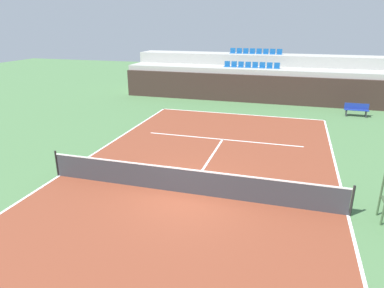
# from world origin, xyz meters

# --- Properties ---
(ground_plane) EXTENTS (80.00, 80.00, 0.00)m
(ground_plane) POSITION_xyz_m (0.00, 0.00, 0.00)
(ground_plane) COLOR #477042
(court_surface) EXTENTS (11.00, 24.00, 0.01)m
(court_surface) POSITION_xyz_m (0.00, 0.00, 0.01)
(court_surface) COLOR brown
(court_surface) RESTS_ON ground_plane
(baseline_far) EXTENTS (11.00, 0.10, 0.00)m
(baseline_far) POSITION_xyz_m (0.00, 11.95, 0.01)
(baseline_far) COLOR white
(baseline_far) RESTS_ON court_surface
(sideline_left) EXTENTS (0.10, 24.00, 0.00)m
(sideline_left) POSITION_xyz_m (-5.45, 0.00, 0.01)
(sideline_left) COLOR white
(sideline_left) RESTS_ON court_surface
(sideline_right) EXTENTS (0.10, 24.00, 0.00)m
(sideline_right) POSITION_xyz_m (5.45, 0.00, 0.01)
(sideline_right) COLOR white
(sideline_right) RESTS_ON court_surface
(service_line_far) EXTENTS (8.26, 0.10, 0.00)m
(service_line_far) POSITION_xyz_m (0.00, 6.40, 0.01)
(service_line_far) COLOR white
(service_line_far) RESTS_ON court_surface
(centre_service_line) EXTENTS (0.10, 6.40, 0.00)m
(centre_service_line) POSITION_xyz_m (0.00, 3.20, 0.01)
(centre_service_line) COLOR white
(centre_service_line) RESTS_ON court_surface
(back_wall) EXTENTS (20.14, 0.30, 2.11)m
(back_wall) POSITION_xyz_m (0.00, 15.85, 1.06)
(back_wall) COLOR #33231E
(back_wall) RESTS_ON ground_plane
(stands_tier_lower) EXTENTS (20.14, 2.40, 2.49)m
(stands_tier_lower) POSITION_xyz_m (0.00, 17.20, 1.25)
(stands_tier_lower) COLOR #9E9E99
(stands_tier_lower) RESTS_ON ground_plane
(stands_tier_upper) EXTENTS (20.14, 2.40, 3.36)m
(stands_tier_upper) POSITION_xyz_m (0.00, 19.60, 1.68)
(stands_tier_upper) COLOR #9E9E99
(stands_tier_upper) RESTS_ON ground_plane
(seating_row_lower) EXTENTS (4.37, 0.44, 0.44)m
(seating_row_lower) POSITION_xyz_m (0.00, 17.29, 2.62)
(seating_row_lower) COLOR #145193
(seating_row_lower) RESTS_ON stands_tier_lower
(seating_row_upper) EXTENTS (4.37, 0.44, 0.44)m
(seating_row_upper) POSITION_xyz_m (0.00, 19.69, 3.48)
(seating_row_upper) COLOR #145193
(seating_row_upper) RESTS_ON stands_tier_upper
(tennis_net) EXTENTS (11.08, 0.08, 1.07)m
(tennis_net) POSITION_xyz_m (0.00, 0.00, 0.51)
(tennis_net) COLOR black
(tennis_net) RESTS_ON court_surface
(player_bench) EXTENTS (1.50, 0.40, 0.85)m
(player_bench) POSITION_xyz_m (7.48, 13.64, 0.51)
(player_bench) COLOR navy
(player_bench) RESTS_ON ground_plane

